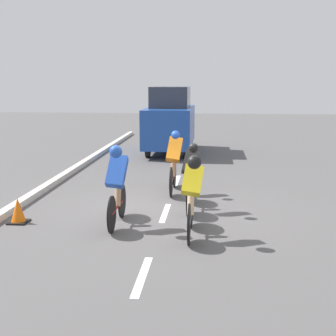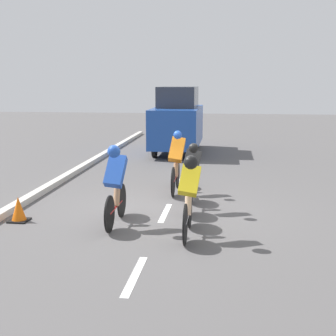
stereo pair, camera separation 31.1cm
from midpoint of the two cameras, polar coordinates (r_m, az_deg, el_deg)
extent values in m
plane|color=#565454|center=(9.86, -1.17, -5.29)|extent=(60.00, 60.00, 0.00)
cube|color=white|center=(6.74, -4.51, -13.00)|extent=(0.12, 1.40, 0.01)
cube|color=white|center=(9.72, -1.27, -5.49)|extent=(0.12, 1.40, 0.01)
cube|color=white|center=(12.81, 0.40, -1.55)|extent=(0.12, 1.40, 0.01)
cube|color=beige|center=(10.55, -18.85, -4.40)|extent=(0.20, 28.68, 0.14)
cylinder|color=black|center=(8.71, 1.87, -5.03)|extent=(0.03, 0.70, 0.70)
cylinder|color=black|center=(7.80, 1.42, -6.91)|extent=(0.03, 0.70, 0.70)
cylinder|color=#B7B7BC|center=(8.26, 1.66, -5.92)|extent=(0.04, 0.95, 0.04)
cylinder|color=#B7B7BC|center=(8.36, 1.74, -4.22)|extent=(0.04, 0.04, 0.42)
cylinder|color=white|center=(8.28, 1.68, -5.16)|extent=(0.07, 0.07, 0.16)
cylinder|color=beige|center=(8.28, 1.70, -4.59)|extent=(0.12, 0.23, 0.36)
cube|color=yellow|center=(7.99, 1.90, -1.52)|extent=(0.39, 0.45, 0.57)
sphere|color=black|center=(7.71, 2.08, 0.71)|extent=(0.24, 0.24, 0.24)
cylinder|color=black|center=(9.38, -6.57, -4.02)|extent=(0.03, 0.68, 0.68)
cylinder|color=black|center=(8.46, -7.94, -5.67)|extent=(0.03, 0.68, 0.68)
cylinder|color=red|center=(8.92, -7.22, -4.80)|extent=(0.04, 0.98, 0.04)
cylinder|color=red|center=(9.03, -7.01, -3.23)|extent=(0.04, 0.04, 0.42)
cylinder|color=#1999D8|center=(8.94, -7.16, -4.10)|extent=(0.07, 0.07, 0.16)
cylinder|color=tan|center=(8.95, -7.14, -3.57)|extent=(0.12, 0.23, 0.36)
cube|color=blue|center=(8.66, -7.27, -0.41)|extent=(0.38, 0.50, 0.63)
sphere|color=blue|center=(8.37, -7.45, 1.98)|extent=(0.23, 0.23, 0.23)
cylinder|color=black|center=(11.95, 0.07, -0.71)|extent=(0.03, 0.71, 0.71)
cylinder|color=black|center=(10.98, -0.42, -1.72)|extent=(0.03, 0.71, 0.71)
cylinder|color=red|center=(11.46, -0.17, -1.20)|extent=(0.04, 0.99, 0.04)
cylinder|color=red|center=(11.59, -0.08, -0.01)|extent=(0.04, 0.04, 0.42)
cylinder|color=#1999D8|center=(11.49, -0.14, -0.66)|extent=(0.07, 0.07, 0.16)
cylinder|color=tan|center=(11.50, -0.13, -0.24)|extent=(0.12, 0.23, 0.36)
cube|color=orange|center=(11.24, 0.00, 2.25)|extent=(0.40, 0.50, 0.64)
sphere|color=blue|center=(10.96, 0.10, 4.06)|extent=(0.20, 0.20, 0.20)
cylinder|color=black|center=(10.45, 1.86, -2.34)|extent=(0.03, 0.72, 0.72)
cylinder|color=black|center=(9.45, 1.47, -3.73)|extent=(0.03, 0.72, 0.72)
cylinder|color=red|center=(9.95, 1.67, -3.00)|extent=(0.04, 1.03, 0.04)
cylinder|color=red|center=(10.08, 1.75, -1.60)|extent=(0.04, 0.04, 0.42)
cylinder|color=#1999D8|center=(9.97, 1.70, -2.37)|extent=(0.07, 0.07, 0.16)
cylinder|color=#DBAD84|center=(9.98, 1.71, -1.89)|extent=(0.12, 0.23, 0.36)
cube|color=black|center=(9.71, 1.95, 0.68)|extent=(0.42, 0.45, 0.58)
sphere|color=black|center=(9.44, 2.17, 2.46)|extent=(0.20, 0.20, 0.20)
cylinder|color=black|center=(16.55, 1.66, 2.32)|extent=(0.14, 0.64, 0.64)
cylinder|color=black|center=(16.69, -3.01, 2.38)|extent=(0.14, 0.64, 0.64)
cylinder|color=black|center=(19.07, 2.17, 3.42)|extent=(0.14, 0.64, 0.64)
cylinder|color=black|center=(19.19, -1.90, 3.46)|extent=(0.14, 0.64, 0.64)
cube|color=#1E479E|center=(17.78, -0.25, 5.16)|extent=(1.70, 4.11, 1.39)
cube|color=#2D333D|center=(17.92, -0.19, 8.67)|extent=(1.39, 2.26, 0.77)
cube|color=black|center=(9.57, -18.63, -6.25)|extent=(0.36, 0.36, 0.03)
cone|color=orange|center=(9.50, -18.72, -4.83)|extent=(0.28, 0.28, 0.46)
camera|label=1|loc=(0.16, -90.94, -0.18)|focal=50.00mm
camera|label=2|loc=(0.16, 89.06, 0.18)|focal=50.00mm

